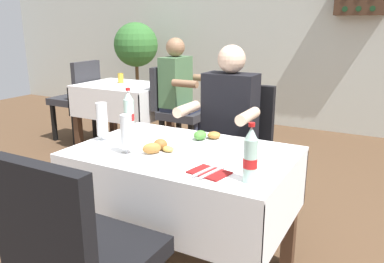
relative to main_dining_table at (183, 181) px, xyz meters
name	(u,v)px	position (x,y,z in m)	size (l,w,h in m)	color
back_wall	(314,8)	(-0.13, 3.62, 1.02)	(11.00, 0.12, 3.16)	silver
main_dining_table	(183,181)	(0.00, 0.00, 0.00)	(1.16, 0.77, 0.74)	white
chair_far_diner_seat	(237,145)	(0.00, 0.78, -0.01)	(0.44, 0.50, 0.97)	black
chair_near_camera_side	(82,254)	(0.00, -0.78, -0.01)	(0.44, 0.50, 0.97)	black
seated_diner_far	(227,126)	(-0.04, 0.67, 0.15)	(0.50, 0.46, 1.26)	#282D42
plate_near_camera	(158,150)	(-0.08, -0.12, 0.20)	(0.22, 0.22, 0.07)	white
plate_far_diner	(208,139)	(0.05, 0.20, 0.20)	(0.25, 0.25, 0.07)	white
beer_glass_left	(102,121)	(-0.49, -0.07, 0.29)	(0.07, 0.07, 0.22)	white
beer_glass_middle	(126,135)	(-0.23, -0.19, 0.28)	(0.07, 0.07, 0.21)	white
cola_bottle_primary	(129,112)	(-0.49, 0.17, 0.30)	(0.06, 0.06, 0.27)	silver
cola_bottle_secondary	(250,156)	(0.46, -0.23, 0.29)	(0.06, 0.06, 0.26)	silver
napkin_cutlery_set	(209,172)	(0.27, -0.23, 0.18)	(0.19, 0.20, 0.01)	maroon
background_dining_table	(124,101)	(-1.73, 1.68, -0.01)	(0.97, 0.72, 0.74)	white
background_chair_left	(78,96)	(-2.43, 1.68, -0.01)	(0.50, 0.44, 0.97)	#2D2D33
background_chair_right	(177,107)	(-1.04, 1.68, -0.01)	(0.50, 0.44, 0.97)	#2D2D33
background_patron	(181,93)	(-0.99, 1.68, 0.15)	(0.46, 0.50, 1.26)	#282D42
background_table_tumbler	(121,78)	(-1.83, 1.76, 0.23)	(0.06, 0.06, 0.11)	gold
potted_plant_corner	(136,54)	(-2.47, 2.95, 0.40)	(0.64, 0.64, 1.41)	brown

